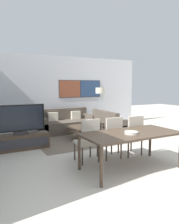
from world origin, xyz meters
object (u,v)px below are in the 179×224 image
Objects in this scene: sofa_main at (66,124)px; dining_chair_right at (132,134)px; sofa_side at (112,127)px; tv_console at (21,142)px; television at (20,119)px; dining_chair_centre at (111,136)px; floor_lamp at (100,94)px; dining_chair_left at (88,139)px; coffee_table at (81,130)px; fruit_bowl at (131,133)px; dining_table at (131,136)px.

dining_chair_right reaches higher than sofa_main.
sofa_main is 1.72m from sofa_side.
television is at bearing 90.00° from tv_console.
floor_lamp reaches higher than dining_chair_centre.
sofa_side is 1.50× the size of dining_chair_left.
dining_chair_centre is (1.71, -1.71, -0.27)m from television.
coffee_table is at bearing 7.38° from television.
tv_console is 5.42× the size of fruit_bowl.
television is 3.57m from floor_lamp.
television reaches higher than fruit_bowl.
sofa_main is at bearing 173.05° from floor_lamp.
dining_chair_centre reaches higher than tv_console.
fruit_bowl is at bearing -57.18° from television.
fruit_bowl is 4.28m from floor_lamp.
sofa_side is 3.17m from dining_table.
dining_chair_right is (-0.85, -2.13, 0.26)m from sofa_side.
dining_table is 1.24× the size of floor_lamp.
dining_chair_centre is (-0.17, -3.27, 0.26)m from sofa_main.
sofa_side reaches higher than fruit_bowl.
tv_console is 1.48× the size of dining_chair_left.
sofa_side is 0.73× the size of dining_table.
sofa_side is at bearing 55.66° from dining_chair_centre.
floor_lamp reaches higher than dining_table.
tv_console is at bearing -140.29° from sofa_main.
fruit_bowl is at bearing -124.49° from dining_table.
floor_lamp reaches higher than fruit_bowl.
television is 2.05m from dining_chair_left.
dining_table is at bearing 152.88° from sofa_side.
dining_chair_left is at bearing -56.37° from television.
dining_table is at bearing -90.00° from dining_chair_centre.
dining_chair_left is 0.58m from dining_chair_centre.
sofa_main is at bearing 86.47° from fruit_bowl.
sofa_side is at bearing 6.26° from coffee_table.
floor_lamp is at bearing 73.32° from dining_chair_right.
dining_table is 2.04× the size of dining_chair_left.
dining_chair_left is 0.61× the size of floor_lamp.
dining_chair_centre is 3.65× the size of fruit_bowl.
dining_chair_left reaches higher than dining_table.
sofa_main is 0.96× the size of dining_table.
coffee_table is 0.94× the size of dining_chair_right.
sofa_main is 1.20× the size of floor_lamp.
tv_console is 3.16m from sofa_side.
floor_lamp is at bearing 55.66° from dining_chair_left.
television is 1.29× the size of dining_chair_left.
tv_console is 2.05m from dining_chair_left.
sofa_main is 4.00m from dining_table.
coffee_table is 2.09m from dining_chair_left.
coffee_table is at bearing 96.26° from sofa_side.
sofa_main is at bearing 39.71° from tv_console.
floor_lamp reaches higher than sofa_main.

